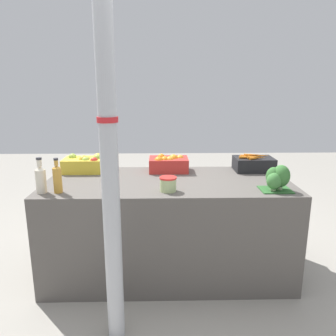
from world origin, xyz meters
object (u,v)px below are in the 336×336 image
object	(u,v)px
support_pole	(108,123)
orange_crate	(168,164)
apple_crate	(85,164)
carrot_crate	(254,164)
broccoli_pile	(277,178)
pickle_jar	(168,184)
juice_bottle_cloudy	(41,179)
juice_bottle_amber	(57,178)

from	to	relation	value
support_pole	orange_crate	world-z (taller)	support_pole
orange_crate	apple_crate	bearing A→B (deg)	179.81
carrot_crate	broccoli_pile	bearing A→B (deg)	-89.56
apple_crate	pickle_jar	size ratio (longest dim) A/B	2.76
orange_crate	carrot_crate	bearing A→B (deg)	0.26
apple_crate	pickle_jar	world-z (taller)	apple_crate
pickle_jar	juice_bottle_cloudy	bearing A→B (deg)	-178.86
orange_crate	pickle_jar	xyz separation A→B (m)	(-0.02, -0.57, -0.02)
support_pole	juice_bottle_cloudy	bearing A→B (deg)	140.42
apple_crate	carrot_crate	distance (m)	1.49
juice_bottle_amber	orange_crate	bearing A→B (deg)	36.49
carrot_crate	juice_bottle_cloudy	size ratio (longest dim) A/B	1.33
support_pole	orange_crate	distance (m)	1.20
juice_bottle_cloudy	pickle_jar	world-z (taller)	juice_bottle_cloudy
pickle_jar	support_pole	bearing A→B (deg)	-124.88
juice_bottle_cloudy	support_pole	bearing A→B (deg)	-39.58
carrot_crate	pickle_jar	size ratio (longest dim) A/B	2.76
broccoli_pile	juice_bottle_cloudy	distance (m)	1.67
juice_bottle_amber	pickle_jar	distance (m)	0.78
support_pole	juice_bottle_amber	distance (m)	0.77
orange_crate	juice_bottle_amber	xyz separation A→B (m)	(-0.79, -0.59, 0.04)
broccoli_pile	juice_bottle_cloudy	world-z (taller)	juice_bottle_cloudy
support_pole	apple_crate	bearing A→B (deg)	110.21
juice_bottle_amber	pickle_jar	xyz separation A→B (m)	(0.78, 0.02, -0.05)
apple_crate	juice_bottle_amber	world-z (taller)	juice_bottle_amber
juice_bottle_cloudy	pickle_jar	distance (m)	0.89
support_pole	juice_bottle_amber	xyz separation A→B (m)	(-0.44, 0.46, -0.44)
pickle_jar	broccoli_pile	bearing A→B (deg)	-0.72
pickle_jar	orange_crate	bearing A→B (deg)	88.45
apple_crate	orange_crate	world-z (taller)	apple_crate
support_pole	carrot_crate	world-z (taller)	support_pole
carrot_crate	support_pole	bearing A→B (deg)	-136.52
orange_crate	broccoli_pile	xyz separation A→B (m)	(0.76, -0.58, 0.02)
apple_crate	pickle_jar	bearing A→B (deg)	-38.36
support_pole	juice_bottle_cloudy	xyz separation A→B (m)	(-0.56, 0.46, -0.44)
broccoli_pile	pickle_jar	bearing A→B (deg)	179.28
apple_crate	broccoli_pile	size ratio (longest dim) A/B	1.54
carrot_crate	orange_crate	bearing A→B (deg)	-179.74
carrot_crate	juice_bottle_amber	world-z (taller)	juice_bottle_amber
carrot_crate	apple_crate	bearing A→B (deg)	-179.96
juice_bottle_cloudy	orange_crate	bearing A→B (deg)	32.82
carrot_crate	juice_bottle_amber	size ratio (longest dim) A/B	1.36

